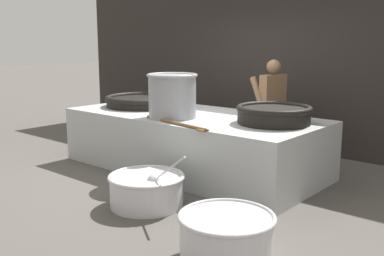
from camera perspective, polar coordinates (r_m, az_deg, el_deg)
ground_plane at (r=6.90m, az=0.00°, el=-5.17°), size 60.00×60.00×0.00m
back_wall at (r=8.43m, az=9.89°, el=8.80°), size 9.75×0.24×3.25m
hearth_platform at (r=6.79m, az=0.00°, el=-1.75°), size 3.92×1.76×0.84m
giant_wok_near at (r=7.57m, az=-6.31°, el=3.49°), size 1.24×1.24×0.18m
giant_wok_far at (r=6.02m, az=10.35°, el=1.79°), size 1.00×1.00×0.24m
stock_pot at (r=6.37m, az=-2.52°, el=4.22°), size 0.72×0.72×0.63m
stirring_paddle at (r=5.85m, az=-1.85°, el=0.58°), size 1.26×0.30×0.04m
cook at (r=7.35m, az=10.12°, el=2.71°), size 0.43×0.63×1.63m
prep_bowl_vegetables at (r=5.36m, az=-5.77°, el=-7.65°), size 1.17×0.91×0.75m
prep_bowl_meat at (r=4.07m, az=4.40°, el=-13.43°), size 0.87×0.87×0.43m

